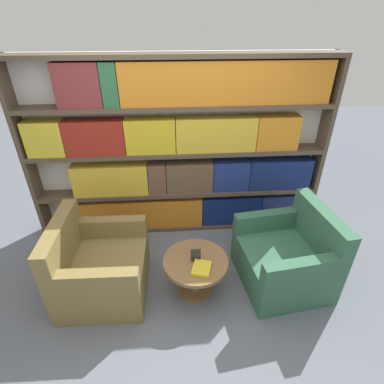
{
  "coord_description": "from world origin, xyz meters",
  "views": [
    {
      "loc": [
        -0.08,
        -1.97,
        2.56
      ],
      "look_at": [
        0.12,
        0.72,
        0.92
      ],
      "focal_mm": 28.0,
      "sensor_mm": 36.0,
      "label": 1
    }
  ],
  "objects": [
    {
      "name": "table_sign",
      "position": [
        0.12,
        0.21,
        0.49
      ],
      "size": [
        0.1,
        0.06,
        0.15
      ],
      "color": "black",
      "rests_on": "coffee_table"
    },
    {
      "name": "ground_plane",
      "position": [
        0.0,
        0.0,
        0.0
      ],
      "size": [
        14.0,
        14.0,
        0.0
      ],
      "primitive_type": "plane",
      "color": "slate"
    },
    {
      "name": "coffee_table",
      "position": [
        0.12,
        0.21,
        0.31
      ],
      "size": [
        0.65,
        0.65,
        0.43
      ],
      "color": "brown",
      "rests_on": "ground_plane"
    },
    {
      "name": "bookshelf",
      "position": [
        0.05,
        1.39,
        1.09
      ],
      "size": [
        3.58,
        0.3,
        2.2
      ],
      "color": "silver",
      "rests_on": "ground_plane"
    },
    {
      "name": "stray_book",
      "position": [
        0.16,
        0.08,
        0.45
      ],
      "size": [
        0.22,
        0.24,
        0.03
      ],
      "color": "gold",
      "rests_on": "coffee_table"
    },
    {
      "name": "armchair_right",
      "position": [
        1.1,
        0.31,
        0.3
      ],
      "size": [
        0.96,
        1.0,
        0.87
      ],
      "rotation": [
        0.0,
        0.0,
        -1.44
      ],
      "color": "#336047",
      "rests_on": "ground_plane"
    },
    {
      "name": "armchair_left",
      "position": [
        -0.86,
        0.31,
        0.3
      ],
      "size": [
        0.87,
        0.91,
        0.87
      ],
      "rotation": [
        0.0,
        0.0,
        1.55
      ],
      "color": "olive",
      "rests_on": "ground_plane"
    }
  ]
}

